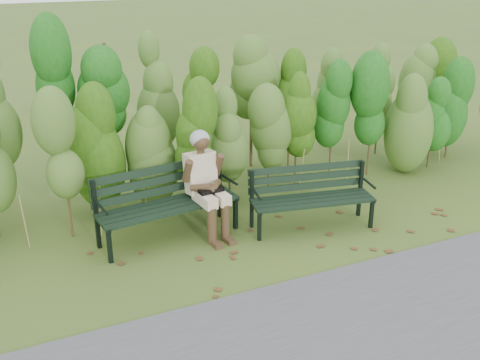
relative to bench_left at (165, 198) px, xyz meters
name	(u,v)px	position (x,y,z in m)	size (l,w,h in m)	color
ground	(252,245)	(0.89, -0.70, -0.53)	(80.00, 80.00, 0.00)	#445D26
footpath	(354,348)	(0.89, -2.90, -0.52)	(60.00, 2.50, 0.01)	#474749
hedge_band	(197,112)	(0.89, 1.16, 0.73)	(11.04, 1.67, 2.42)	#47381E
leaf_litter	(211,253)	(0.34, -0.68, -0.53)	(5.46, 2.17, 0.01)	brown
bench_left	(165,198)	(0.00, 0.00, 0.00)	(1.85, 0.79, 0.90)	black
bench_right	(310,192)	(1.84, -0.51, -0.05)	(1.68, 0.82, 0.81)	black
seated_woman	(206,178)	(0.51, -0.13, 0.23)	(0.56, 0.82, 1.35)	beige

